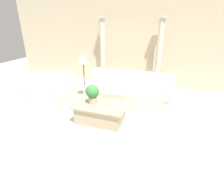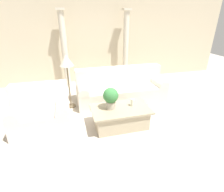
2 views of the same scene
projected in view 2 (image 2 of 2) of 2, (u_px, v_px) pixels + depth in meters
ground_plane at (114, 116)px, 4.22m from camera, size 16.00×16.00×0.00m
wall_back at (93, 35)px, 5.96m from camera, size 10.00×0.06×3.20m
sofa_long at (121, 88)px, 4.91m from camera, size 2.44×0.86×0.91m
loveseat at (41, 111)px, 3.72m from camera, size 1.18×0.86×0.91m
coffee_table at (120, 117)px, 3.80m from camera, size 1.24×0.75×0.43m
potted_plant at (111, 97)px, 3.59m from camera, size 0.32×0.32×0.46m
pillar_candle at (132, 102)px, 3.77m from camera, size 0.08×0.08×0.16m
floor_lamp at (67, 64)px, 4.21m from camera, size 0.34×0.34×1.38m
column_left at (64, 49)px, 5.56m from camera, size 0.26×0.26×2.42m
column_right at (126, 46)px, 6.04m from camera, size 0.26×0.26×2.42m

